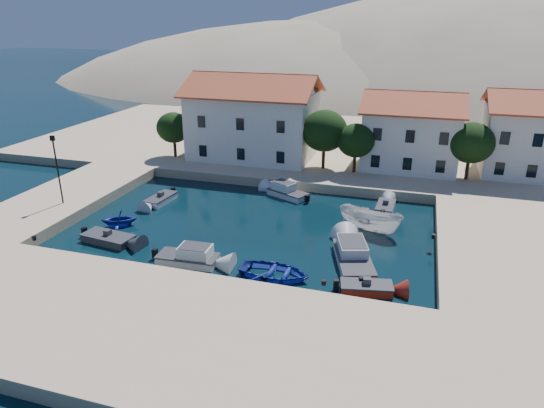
{
  "coord_description": "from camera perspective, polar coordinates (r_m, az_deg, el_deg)",
  "views": [
    {
      "loc": [
        12.66,
        -25.7,
        16.99
      ],
      "look_at": [
        1.52,
        10.82,
        2.0
      ],
      "focal_mm": 32.0,
      "sensor_mm": 36.0,
      "label": 1
    }
  ],
  "objects": [
    {
      "name": "boat_east",
      "position": [
        41.57,
        11.38,
        -3.14
      ],
      "size": [
        6.02,
        3.83,
        2.18
      ],
      "primitive_type": "imported",
      "rotation": [
        0.0,
        0.0,
        1.24
      ],
      "color": "silver",
      "rests_on": "ground"
    },
    {
      "name": "trees",
      "position": [
        53.21,
        7.78,
        8.03
      ],
      "size": [
        37.3,
        5.3,
        6.45
      ],
      "color": "#382314",
      "rests_on": "quay_north"
    },
    {
      "name": "motorboat_white_west",
      "position": [
        48.09,
        -12.92,
        0.55
      ],
      "size": [
        1.93,
        3.77,
        1.25
      ],
      "rotation": [
        0.0,
        0.0,
        -1.66
      ],
      "color": "silver",
      "rests_on": "ground"
    },
    {
      "name": "quay_east",
      "position": [
        40.1,
        26.66,
        -5.3
      ],
      "size": [
        11.0,
        20.0,
        1.0
      ],
      "primitive_type": "cube",
      "color": "tan",
      "rests_on": "ground"
    },
    {
      "name": "rowboat_west",
      "position": [
        43.81,
        -17.42,
        -2.43
      ],
      "size": [
        3.82,
        3.66,
        1.56
      ],
      "primitive_type": "imported",
      "rotation": [
        0.0,
        0.0,
        -1.07
      ],
      "color": "#1B2D96",
      "rests_on": "ground"
    },
    {
      "name": "motorboat_grey_sw",
      "position": [
        40.91,
        -18.7,
        -3.87
      ],
      "size": [
        4.42,
        2.38,
        1.25
      ],
      "rotation": [
        0.0,
        0.0,
        -0.13
      ],
      "color": "#37363B",
      "rests_on": "ground"
    },
    {
      "name": "cabin_cruiser_south",
      "position": [
        36.06,
        -9.89,
        -6.17
      ],
      "size": [
        4.56,
        2.13,
        1.6
      ],
      "rotation": [
        0.0,
        0.0,
        0.05
      ],
      "color": "silver",
      "rests_on": "ground"
    },
    {
      "name": "cabin_cruiser_east",
      "position": [
        35.96,
        9.55,
        -6.23
      ],
      "size": [
        3.95,
        6.22,
        1.6
      ],
      "rotation": [
        0.0,
        0.0,
        1.87
      ],
      "color": "silver",
      "rests_on": "ground"
    },
    {
      "name": "building_left",
      "position": [
        57.91,
        -2.19,
        10.41
      ],
      "size": [
        14.7,
        9.45,
        9.7
      ],
      "color": "white",
      "rests_on": "quay_north"
    },
    {
      "name": "motorboat_red_se",
      "position": [
        32.72,
        11.05,
        -9.68
      ],
      "size": [
        3.61,
        2.15,
        1.25
      ],
      "rotation": [
        0.0,
        0.0,
        0.2
      ],
      "color": "maroon",
      "rests_on": "ground"
    },
    {
      "name": "quay_west",
      "position": [
        50.48,
        -23.17,
        0.57
      ],
      "size": [
        8.0,
        20.0,
        1.0
      ],
      "primitive_type": "cube",
      "color": "tan",
      "rests_on": "ground"
    },
    {
      "name": "motorboat_white_ne",
      "position": [
        46.13,
        13.2,
        -0.38
      ],
      "size": [
        1.72,
        3.43,
        1.25
      ],
      "rotation": [
        0.0,
        0.0,
        1.53
      ],
      "color": "silver",
      "rests_on": "ground"
    },
    {
      "name": "cabin_cruiser_north",
      "position": [
        48.21,
        1.88,
        1.39
      ],
      "size": [
        4.57,
        3.44,
        1.6
      ],
      "rotation": [
        0.0,
        0.0,
        2.69
      ],
      "color": "silver",
      "rests_on": "ground"
    },
    {
      "name": "building_right",
      "position": [
        58.0,
        28.11,
        7.47
      ],
      "size": [
        9.45,
        8.4,
        8.8
      ],
      "color": "white",
      "rests_on": "quay_north"
    },
    {
      "name": "quay_south",
      "position": [
        28.64,
        -13.25,
        -14.38
      ],
      "size": [
        52.0,
        12.0,
        1.0
      ],
      "primitive_type": "cube",
      "color": "tan",
      "rests_on": "ground"
    },
    {
      "name": "ground",
      "position": [
        33.31,
        -8.07,
        -9.47
      ],
      "size": [
        400.0,
        400.0,
        0.0
      ],
      "primitive_type": "plane",
      "color": "black",
      "rests_on": "ground"
    },
    {
      "name": "bollards",
      "position": [
        34.96,
        -1.32,
        -5.51
      ],
      "size": [
        29.36,
        9.56,
        0.3
      ],
      "color": "black",
      "rests_on": "ground"
    },
    {
      "name": "hills",
      "position": [
        154.89,
        19.38,
        5.09
      ],
      "size": [
        254.0,
        176.0,
        99.0
      ],
      "color": "gray",
      "rests_on": "ground"
    },
    {
      "name": "lamppost",
      "position": [
        46.85,
        -24.02,
        4.41
      ],
      "size": [
        0.35,
        0.25,
        6.22
      ],
      "color": "black",
      "rests_on": "quay_west"
    },
    {
      "name": "rowboat_south",
      "position": [
        33.99,
        0.3,
        -8.55
      ],
      "size": [
        5.18,
        3.82,
        1.04
      ],
      "primitive_type": "imported",
      "rotation": [
        0.0,
        0.0,
        1.52
      ],
      "color": "#1B2D96",
      "rests_on": "ground"
    },
    {
      "name": "quay_north",
      "position": [
        66.66,
        7.29,
        6.94
      ],
      "size": [
        80.0,
        36.0,
        1.0
      ],
      "primitive_type": "cube",
      "color": "tan",
      "rests_on": "ground"
    },
    {
      "name": "building_mid",
      "position": [
        55.96,
        16.08,
        8.46
      ],
      "size": [
        10.5,
        8.4,
        8.3
      ],
      "color": "white",
      "rests_on": "quay_north"
    }
  ]
}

